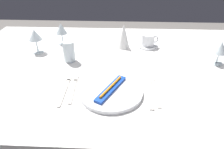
{
  "coord_description": "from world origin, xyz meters",
  "views": [
    {
      "loc": [
        0.0,
        -0.97,
        1.29
      ],
      "look_at": [
        -0.04,
        -0.14,
        0.76
      ],
      "focal_mm": 33.07,
      "sensor_mm": 36.0,
      "label": 1
    }
  ],
  "objects_px": {
    "dinner_plate": "(111,92)",
    "fork_inner": "(65,88)",
    "toothbrush_package": "(111,88)",
    "wine_glass_left": "(61,30)",
    "spoon_soup": "(154,88)",
    "fork_outer": "(74,88)",
    "napkin_folded": "(124,36)",
    "coffee_cup_left": "(148,40)",
    "wine_glass_centre": "(220,49)",
    "drink_tumbler": "(69,51)",
    "dinner_knife": "(150,92)",
    "wine_glass_right": "(35,36)"
  },
  "relations": [
    {
      "from": "fork_outer",
      "to": "wine_glass_right",
      "type": "xyz_separation_m",
      "value": [
        -0.29,
        0.35,
        0.1
      ]
    },
    {
      "from": "dinner_plate",
      "to": "spoon_soup",
      "type": "distance_m",
      "value": 0.2
    },
    {
      "from": "dinner_knife",
      "to": "drink_tumbler",
      "type": "relative_size",
      "value": 2.08
    },
    {
      "from": "drink_tumbler",
      "to": "dinner_knife",
      "type": "bearing_deg",
      "value": -33.58
    },
    {
      "from": "fork_inner",
      "to": "drink_tumbler",
      "type": "distance_m",
      "value": 0.27
    },
    {
      "from": "spoon_soup",
      "to": "wine_glass_centre",
      "type": "height_order",
      "value": "wine_glass_centre"
    },
    {
      "from": "toothbrush_package",
      "to": "wine_glass_left",
      "type": "relative_size",
      "value": 1.5
    },
    {
      "from": "dinner_plate",
      "to": "spoon_soup",
      "type": "xyz_separation_m",
      "value": [
        0.19,
        0.05,
        -0.01
      ]
    },
    {
      "from": "fork_outer",
      "to": "coffee_cup_left",
      "type": "xyz_separation_m",
      "value": [
        0.38,
        0.46,
        0.04
      ]
    },
    {
      "from": "dinner_plate",
      "to": "napkin_folded",
      "type": "bearing_deg",
      "value": 83.45
    },
    {
      "from": "fork_inner",
      "to": "spoon_soup",
      "type": "distance_m",
      "value": 0.4
    },
    {
      "from": "toothbrush_package",
      "to": "coffee_cup_left",
      "type": "bearing_deg",
      "value": 67.15
    },
    {
      "from": "dinner_knife",
      "to": "coffee_cup_left",
      "type": "bearing_deg",
      "value": 85.57
    },
    {
      "from": "wine_glass_left",
      "to": "drink_tumbler",
      "type": "height_order",
      "value": "wine_glass_left"
    },
    {
      "from": "wine_glass_centre",
      "to": "napkin_folded",
      "type": "xyz_separation_m",
      "value": [
        -0.5,
        0.18,
        -0.01
      ]
    },
    {
      "from": "drink_tumbler",
      "to": "napkin_folded",
      "type": "relative_size",
      "value": 0.76
    },
    {
      "from": "dinner_knife",
      "to": "wine_glass_right",
      "type": "xyz_separation_m",
      "value": [
        -0.62,
        0.37,
        0.1
      ]
    },
    {
      "from": "wine_glass_right",
      "to": "napkin_folded",
      "type": "xyz_separation_m",
      "value": [
        0.51,
        0.09,
        -0.03
      ]
    },
    {
      "from": "dinner_knife",
      "to": "drink_tumbler",
      "type": "bearing_deg",
      "value": 146.42
    },
    {
      "from": "wine_glass_centre",
      "to": "drink_tumbler",
      "type": "relative_size",
      "value": 1.12
    },
    {
      "from": "fork_inner",
      "to": "wine_glass_left",
      "type": "height_order",
      "value": "wine_glass_left"
    },
    {
      "from": "dinner_plate",
      "to": "coffee_cup_left",
      "type": "relative_size",
      "value": 2.63
    },
    {
      "from": "spoon_soup",
      "to": "wine_glass_right",
      "type": "relative_size",
      "value": 1.58
    },
    {
      "from": "wine_glass_left",
      "to": "drink_tumbler",
      "type": "distance_m",
      "value": 0.25
    },
    {
      "from": "drink_tumbler",
      "to": "napkin_folded",
      "type": "height_order",
      "value": "napkin_folded"
    },
    {
      "from": "spoon_soup",
      "to": "fork_outer",
      "type": "bearing_deg",
      "value": -177.36
    },
    {
      "from": "fork_outer",
      "to": "wine_glass_right",
      "type": "height_order",
      "value": "wine_glass_right"
    },
    {
      "from": "fork_inner",
      "to": "wine_glass_centre",
      "type": "distance_m",
      "value": 0.81
    },
    {
      "from": "wine_glass_right",
      "to": "wine_glass_centre",
      "type": "bearing_deg",
      "value": -5.33
    },
    {
      "from": "toothbrush_package",
      "to": "dinner_knife",
      "type": "bearing_deg",
      "value": 3.49
    },
    {
      "from": "fork_outer",
      "to": "coffee_cup_left",
      "type": "distance_m",
      "value": 0.6
    },
    {
      "from": "dinner_knife",
      "to": "wine_glass_centre",
      "type": "xyz_separation_m",
      "value": [
        0.38,
        0.28,
        0.09
      ]
    },
    {
      "from": "fork_inner",
      "to": "fork_outer",
      "type": "bearing_deg",
      "value": 14.27
    },
    {
      "from": "dinner_knife",
      "to": "spoon_soup",
      "type": "distance_m",
      "value": 0.04
    },
    {
      "from": "fork_inner",
      "to": "wine_glass_left",
      "type": "relative_size",
      "value": 1.68
    },
    {
      "from": "fork_inner",
      "to": "dinner_plate",
      "type": "bearing_deg",
      "value": -6.08
    },
    {
      "from": "toothbrush_package",
      "to": "dinner_knife",
      "type": "xyz_separation_m",
      "value": [
        0.17,
        0.01,
        -0.02
      ]
    },
    {
      "from": "toothbrush_package",
      "to": "fork_inner",
      "type": "height_order",
      "value": "toothbrush_package"
    },
    {
      "from": "fork_outer",
      "to": "napkin_folded",
      "type": "relative_size",
      "value": 1.38
    },
    {
      "from": "fork_inner",
      "to": "drink_tumbler",
      "type": "xyz_separation_m",
      "value": [
        -0.04,
        0.26,
        0.05
      ]
    },
    {
      "from": "fork_outer",
      "to": "dinner_plate",
      "type": "bearing_deg",
      "value": -10.25
    },
    {
      "from": "dinner_plate",
      "to": "wine_glass_left",
      "type": "distance_m",
      "value": 0.62
    },
    {
      "from": "wine_glass_right",
      "to": "wine_glass_left",
      "type": "bearing_deg",
      "value": 48.92
    },
    {
      "from": "fork_inner",
      "to": "napkin_folded",
      "type": "bearing_deg",
      "value": 60.17
    },
    {
      "from": "fork_outer",
      "to": "fork_inner",
      "type": "distance_m",
      "value": 0.04
    },
    {
      "from": "wine_glass_right",
      "to": "drink_tumbler",
      "type": "height_order",
      "value": "wine_glass_right"
    },
    {
      "from": "drink_tumbler",
      "to": "napkin_folded",
      "type": "xyz_separation_m",
      "value": [
        0.29,
        0.19,
        0.02
      ]
    },
    {
      "from": "spoon_soup",
      "to": "wine_glass_left",
      "type": "distance_m",
      "value": 0.71
    },
    {
      "from": "dinner_plate",
      "to": "napkin_folded",
      "type": "xyz_separation_m",
      "value": [
        0.05,
        0.47,
        0.07
      ]
    },
    {
      "from": "dinner_plate",
      "to": "fork_inner",
      "type": "relative_size",
      "value": 1.21
    }
  ]
}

